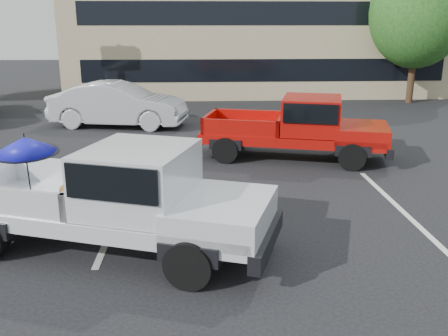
% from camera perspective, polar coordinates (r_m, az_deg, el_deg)
% --- Properties ---
extents(ground, '(90.00, 90.00, 0.00)m').
position_cam_1_polar(ground, '(8.86, 5.76, -9.53)').
color(ground, black).
rests_on(ground, ground).
extents(stripe_left, '(0.12, 5.00, 0.01)m').
position_cam_1_polar(stripe_left, '(10.73, -11.98, -5.01)').
color(stripe_left, silver).
rests_on(stripe_left, ground).
extents(stripe_right, '(0.12, 5.00, 0.01)m').
position_cam_1_polar(stripe_right, '(11.42, 19.34, -4.28)').
color(stripe_right, silver).
rests_on(stripe_right, ground).
extents(motel_building, '(20.40, 8.40, 6.30)m').
position_cam_1_polar(motel_building, '(29.04, 3.73, 15.17)').
color(motel_building, tan).
rests_on(motel_building, ground).
extents(tree_right, '(4.46, 4.46, 6.78)m').
position_cam_1_polar(tree_right, '(25.98, 21.30, 16.19)').
color(tree_right, '#332114').
rests_on(tree_right, ground).
extents(tree_back, '(4.68, 4.68, 7.11)m').
position_cam_1_polar(tree_back, '(32.68, 10.46, 17.21)').
color(tree_back, '#332114').
rests_on(tree_back, ground).
extents(silver_pickup, '(6.02, 3.66, 2.06)m').
position_cam_1_polar(silver_pickup, '(8.63, -11.09, -2.91)').
color(silver_pickup, black).
rests_on(silver_pickup, ground).
extents(red_pickup, '(5.78, 3.24, 1.81)m').
position_cam_1_polar(red_pickup, '(14.50, 9.28, 4.81)').
color(red_pickup, black).
rests_on(red_pickup, ground).
extents(silver_sedan, '(5.30, 2.67, 1.67)m').
position_cam_1_polar(silver_sedan, '(19.34, -11.99, 7.11)').
color(silver_sedan, silver).
rests_on(silver_sedan, ground).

